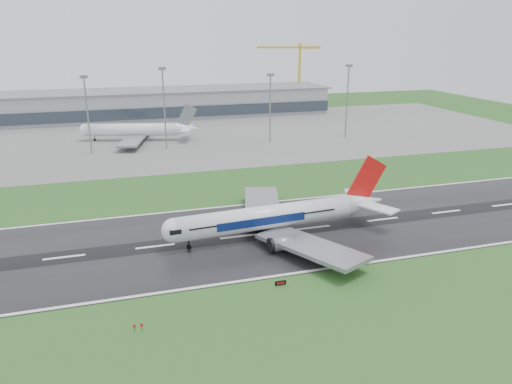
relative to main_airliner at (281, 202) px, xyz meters
name	(u,v)px	position (x,y,z in m)	size (l,w,h in m)	color
ground	(155,247)	(-30.35, 1.79, -8.68)	(520.00, 520.00, 0.00)	#24521E
runway	(155,246)	(-30.35, 1.79, -8.63)	(400.00, 45.00, 0.10)	black
apron	(129,139)	(-30.35, 126.79, -8.64)	(400.00, 130.00, 0.08)	slate
terminal	(123,105)	(-30.35, 186.79, -1.18)	(240.00, 36.00, 15.00)	#9699A1
main_airliner	(281,202)	(0.00, 0.00, 0.00)	(58.13, 55.37, 17.16)	white
parked_airliner	(136,123)	(-26.91, 122.44, -0.58)	(54.73, 50.96, 16.04)	white
tower_crane	(299,75)	(83.91, 201.79, 11.84)	(41.29, 2.25, 41.04)	yellow
runway_sign	(281,283)	(-8.32, -23.85, -8.16)	(2.30, 0.26, 1.04)	black
floodmast_2	(88,117)	(-46.49, 101.79, 6.49)	(0.64, 0.64, 30.33)	gray
floodmast_3	(164,110)	(-15.87, 101.79, 7.76)	(0.64, 0.64, 32.89)	gray
floodmast_4	(270,110)	(30.73, 101.79, 5.94)	(0.64, 0.64, 29.24)	gray
floodmast_5	(347,103)	(68.49, 101.79, 7.56)	(0.64, 0.64, 32.48)	gray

